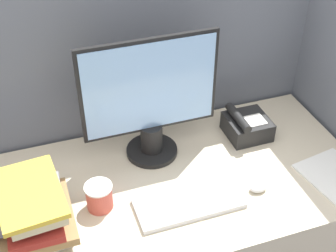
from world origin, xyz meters
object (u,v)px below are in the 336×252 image
Objects in this scene: keyboard at (189,203)px; desk_telephone at (246,126)px; mouse at (258,187)px; book_stack at (33,211)px; monitor at (150,103)px; coffee_cup at (99,196)px.

desk_telephone reaches higher than keyboard.
mouse is (0.27, -0.02, 0.01)m from keyboard.
keyboard is 0.54m from book_stack.
monitor is 5.28× the size of coffee_cup.
monitor is 0.40m from coffee_cup.
mouse is 0.81m from book_stack.
book_stack is at bearing -164.75° from desk_telephone.
book_stack is (-0.80, 0.07, 0.08)m from mouse.
book_stack reaches higher than coffee_cup.
monitor reaches higher than coffee_cup.
monitor is 0.52m from mouse.
book_stack reaches higher than desk_telephone.
desk_telephone is (0.42, -0.02, -0.20)m from monitor.
keyboard is 0.32m from coffee_cup.
keyboard is at bearing 176.47° from mouse.
monitor is 0.40m from keyboard.
coffee_cup reaches higher than keyboard.
desk_telephone is at bearing 16.78° from coffee_cup.
mouse is at bearing -108.52° from desk_telephone.
desk_telephone reaches higher than coffee_cup.
monitor is at bearing 40.59° from coffee_cup.
coffee_cup is 0.71m from desk_telephone.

